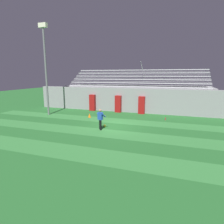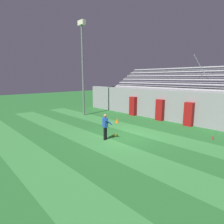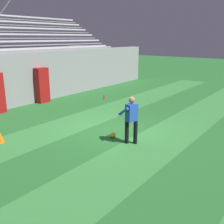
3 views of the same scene
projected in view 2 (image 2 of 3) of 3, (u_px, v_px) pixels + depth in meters
The scene contains 14 objects.
ground_plane at pixel (127, 137), 12.53m from camera, with size 80.00×80.00×0.00m, color #236028.
turf_stripe_near at pixel (37, 165), 8.53m from camera, with size 28.00×1.97×0.01m, color #337A38.
turf_stripe_mid at pixel (103, 144), 11.15m from camera, with size 28.00×1.97×0.01m, color #337A38.
turf_stripe_far at pixel (144, 132), 13.78m from camera, with size 28.00×1.97×0.01m, color #337A38.
back_wall at pixel (177, 107), 16.61m from camera, with size 24.00×0.60×2.80m, color gray.
padding_pillar_gate_left at pixel (160, 110), 17.31m from camera, with size 0.70×0.44×1.96m, color maroon.
padding_pillar_gate_right at pixel (189, 114), 15.32m from camera, with size 0.70×0.44×1.96m, color maroon.
padding_pillar_far_left at pixel (133, 106), 19.68m from camera, with size 0.70×0.44×1.96m, color maroon.
bleacher_stand at pixel (191, 103), 18.38m from camera, with size 18.00×4.75×5.83m.
floodlight_pole at pixel (83, 58), 18.90m from camera, with size 0.90×0.36×9.45m.
goalkeeper at pixel (105, 125), 11.93m from camera, with size 0.67×0.66×1.67m.
soccer_ball at pixel (115, 135), 12.58m from camera, with size 0.22×0.22×0.22m, color yellow.
traffic_cone at pixel (117, 120), 16.50m from camera, with size 0.30×0.30×0.42m, color orange.
water_bottle at pixel (213, 138), 11.99m from camera, with size 0.07×0.07×0.24m, color red.
Camera 2 is at (8.16, -8.87, 3.92)m, focal length 30.00 mm.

